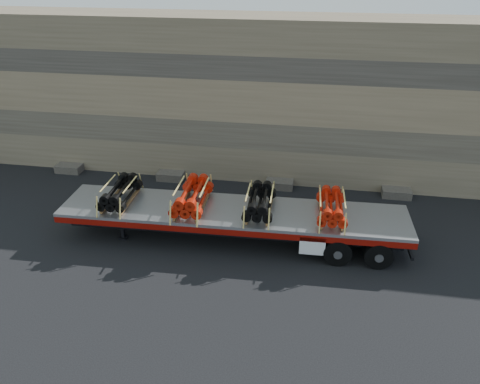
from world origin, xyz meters
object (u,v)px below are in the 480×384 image
object	(u,v)px
bundle_front	(120,193)
bundle_midrear	(260,202)
bundle_midfront	(192,197)
trailer	(233,224)
bundle_rear	(331,207)

from	to	relation	value
bundle_front	bundle_midrear	bearing A→B (deg)	0.00
bundle_front	bundle_midrear	xyz separation A→B (m)	(5.06, 0.16, 0.00)
bundle_midfront	bundle_midrear	xyz separation A→B (m)	(2.40, 0.08, -0.04)
trailer	bundle_midfront	size ratio (longest dim) A/B	5.49
bundle_midfront	bundle_midrear	world-z (taller)	bundle_midfront
bundle_front	bundle_midrear	distance (m)	5.06
trailer	bundle_rear	world-z (taller)	bundle_rear
bundle_midrear	bundle_rear	bearing A→B (deg)	-0.00
bundle_midfront	bundle_front	bearing A→B (deg)	180.00
bundle_midrear	bundle_midfront	bearing A→B (deg)	-180.00
trailer	bundle_midfront	bearing A→B (deg)	-180.00
trailer	bundle_front	distance (m)	4.22
bundle_front	trailer	bearing A→B (deg)	0.00
trailer	bundle_rear	size ratio (longest dim) A/B	6.24
bundle_front	bundle_rear	xyz separation A→B (m)	(7.51, 0.24, -0.01)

